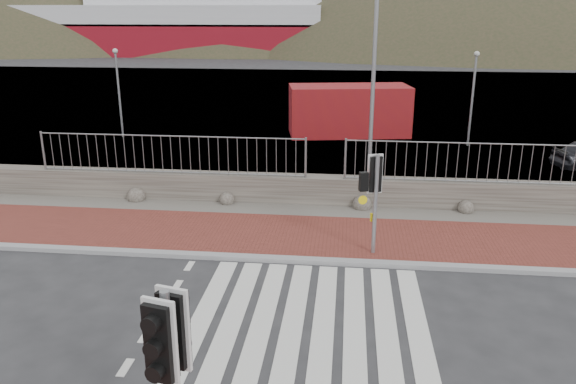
# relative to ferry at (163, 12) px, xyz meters

# --- Properties ---
(ground) EXTENTS (220.00, 220.00, 0.00)m
(ground) POSITION_rel_ferry_xyz_m (24.65, -67.90, -5.36)
(ground) COLOR #28282B
(ground) RESTS_ON ground
(sidewalk_far) EXTENTS (40.00, 3.00, 0.08)m
(sidewalk_far) POSITION_rel_ferry_xyz_m (24.65, -63.40, -5.32)
(sidewalk_far) COLOR brown
(sidewalk_far) RESTS_ON ground
(kerb_far) EXTENTS (40.00, 0.25, 0.12)m
(kerb_far) POSITION_rel_ferry_xyz_m (24.65, -64.90, -5.31)
(kerb_far) COLOR gray
(kerb_far) RESTS_ON ground
(zebra_crossing) EXTENTS (4.62, 5.60, 0.01)m
(zebra_crossing) POSITION_rel_ferry_xyz_m (24.65, -67.90, -5.36)
(zebra_crossing) COLOR silver
(zebra_crossing) RESTS_ON ground
(gravel_strip) EXTENTS (40.00, 1.50, 0.06)m
(gravel_strip) POSITION_rel_ferry_xyz_m (24.65, -61.40, -5.33)
(gravel_strip) COLOR #59544C
(gravel_strip) RESTS_ON ground
(stone_wall) EXTENTS (40.00, 0.60, 0.90)m
(stone_wall) POSITION_rel_ferry_xyz_m (24.65, -60.60, -4.91)
(stone_wall) COLOR #4B443E
(stone_wall) RESTS_ON ground
(railing) EXTENTS (18.07, 0.07, 1.22)m
(railing) POSITION_rel_ferry_xyz_m (24.65, -60.75, -3.54)
(railing) COLOR gray
(railing) RESTS_ON stone_wall
(quay) EXTENTS (120.00, 40.00, 0.50)m
(quay) POSITION_rel_ferry_xyz_m (24.65, -40.00, -5.36)
(quay) COLOR #4C4C4F
(quay) RESTS_ON ground
(water) EXTENTS (220.00, 50.00, 0.05)m
(water) POSITION_rel_ferry_xyz_m (24.65, -5.00, -5.36)
(water) COLOR #3F4C54
(water) RESTS_ON ground
(ferry) EXTENTS (50.00, 16.00, 20.00)m
(ferry) POSITION_rel_ferry_xyz_m (0.00, 0.00, 0.00)
(ferry) COLOR maroon
(ferry) RESTS_ON ground
(hills_backdrop) EXTENTS (254.00, 90.00, 100.00)m
(hills_backdrop) POSITION_rel_ferry_xyz_m (31.40, 20.00, -28.42)
(hills_backdrop) COLOR #303721
(hills_backdrop) RESTS_ON ground
(traffic_signal_near) EXTENTS (0.45, 0.33, 2.84)m
(traffic_signal_near) POSITION_rel_ferry_xyz_m (23.32, -71.81, -3.31)
(traffic_signal_near) COLOR gray
(traffic_signal_near) RESTS_ON ground
(traffic_signal_far) EXTENTS (0.64, 0.36, 2.58)m
(traffic_signal_far) POSITION_rel_ferry_xyz_m (25.98, -64.31, -3.49)
(traffic_signal_far) COLOR gray
(traffic_signal_far) RESTS_ON ground
(streetlight) EXTENTS (1.52, 0.50, 7.26)m
(streetlight) POSITION_rel_ferry_xyz_m (26.14, -59.77, -1.28)
(streetlight) COLOR gray
(streetlight) RESTS_ON ground
(shipping_container) EXTENTS (5.97, 3.27, 2.36)m
(shipping_container) POSITION_rel_ferry_xyz_m (25.32, -50.20, -4.18)
(shipping_container) COLOR #9E1C11
(shipping_container) RESTS_ON ground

